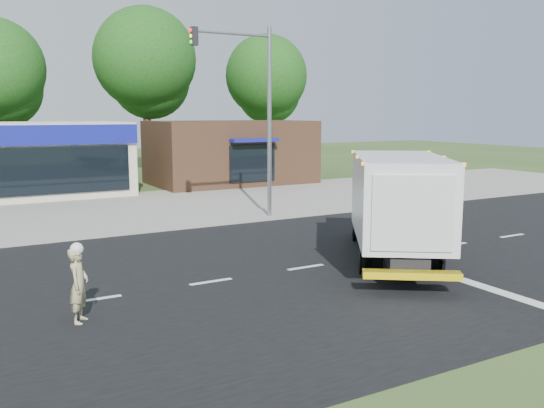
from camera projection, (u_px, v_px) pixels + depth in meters
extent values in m
plane|color=#385123|center=(306.00, 268.00, 16.81)|extent=(120.00, 120.00, 0.00)
cube|color=black|center=(306.00, 268.00, 16.81)|extent=(60.00, 14.00, 0.02)
cube|color=gray|center=(199.00, 221.00, 23.87)|extent=(60.00, 2.40, 0.12)
cube|color=gray|center=(156.00, 203.00, 28.88)|extent=(60.00, 9.00, 0.02)
cube|color=silver|center=(96.00, 299.00, 13.92)|extent=(1.20, 0.15, 0.01)
cube|color=silver|center=(211.00, 282.00, 15.36)|extent=(1.20, 0.15, 0.01)
cube|color=silver|center=(306.00, 267.00, 16.81)|extent=(1.20, 0.15, 0.01)
cube|color=silver|center=(385.00, 255.00, 18.26)|extent=(1.20, 0.15, 0.01)
cube|color=silver|center=(453.00, 245.00, 19.70)|extent=(1.20, 0.15, 0.01)
cube|color=silver|center=(512.00, 236.00, 21.15)|extent=(1.20, 0.15, 0.01)
cube|color=silver|center=(458.00, 278.00, 15.67)|extent=(0.40, 7.00, 0.01)
cube|color=black|center=(397.00, 244.00, 16.72)|extent=(3.61, 4.68, 0.35)
cube|color=white|center=(385.00, 198.00, 20.07)|extent=(2.89, 2.85, 2.09)
cube|color=black|center=(382.00, 189.00, 20.97)|extent=(1.65, 1.18, 0.90)
cube|color=white|center=(399.00, 197.00, 16.51)|extent=(4.77, 5.46, 2.34)
cube|color=silver|center=(413.00, 214.00, 14.05)|extent=(1.68, 1.16, 1.89)
cube|color=yellow|center=(412.00, 275.00, 14.10)|extent=(2.18, 1.63, 0.18)
cube|color=orange|center=(400.00, 157.00, 16.33)|extent=(4.69, 5.32, 0.08)
cylinder|color=black|center=(357.00, 227.00, 20.37)|extent=(0.78, 0.96, 0.96)
cylinder|color=black|center=(411.00, 228.00, 20.21)|extent=(0.78, 0.96, 0.96)
cylinder|color=black|center=(364.00, 257.00, 16.15)|extent=(0.78, 0.96, 0.96)
cylinder|color=black|center=(437.00, 258.00, 15.99)|extent=(0.78, 0.96, 0.96)
imported|color=tan|center=(79.00, 285.00, 12.30)|extent=(0.64, 0.72, 1.65)
sphere|color=white|center=(77.00, 249.00, 12.17)|extent=(0.28, 0.28, 0.28)
cube|color=#382316|center=(231.00, 152.00, 37.12)|extent=(10.00, 6.00, 4.00)
cube|color=navy|center=(253.00, 140.00, 34.31)|extent=(3.00, 1.20, 0.20)
cube|color=black|center=(252.00, 163.00, 34.57)|extent=(3.00, 0.12, 2.20)
cylinder|color=gray|center=(269.00, 125.00, 24.19)|extent=(0.18, 0.18, 8.00)
cylinder|color=gray|center=(232.00, 34.00, 22.81)|extent=(3.40, 0.12, 0.12)
cube|color=black|center=(194.00, 36.00, 22.07)|extent=(0.25, 0.25, 0.70)
sphere|color=#194A15|center=(3.00, 89.00, 37.79)|extent=(5.10, 5.10, 5.10)
cylinder|color=#332114|center=(147.00, 121.00, 42.27)|extent=(0.56, 0.56, 7.84)
sphere|color=#194A15|center=(145.00, 58.00, 41.58)|extent=(7.39, 7.39, 7.39)
sphere|color=#194A15|center=(150.00, 80.00, 42.47)|extent=(5.82, 5.82, 5.82)
cylinder|color=#332114|center=(266.00, 125.00, 47.16)|extent=(0.56, 0.56, 7.00)
sphere|color=#194A15|center=(266.00, 76.00, 46.54)|extent=(6.60, 6.60, 6.60)
sphere|color=#194A15|center=(269.00, 92.00, 47.41)|extent=(5.20, 5.20, 5.20)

